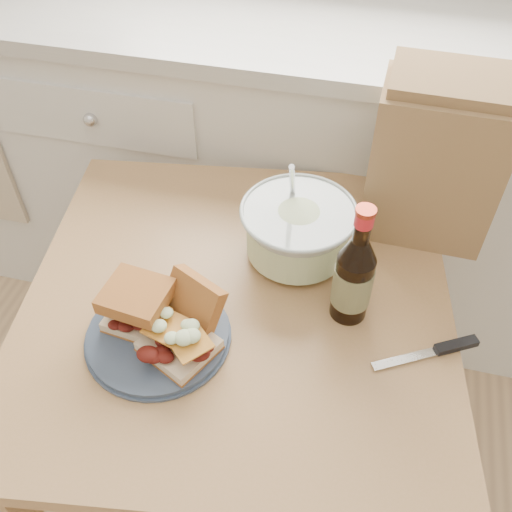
% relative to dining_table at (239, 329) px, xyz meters
% --- Properties ---
extents(cabinet_run, '(2.50, 0.64, 0.94)m').
position_rel_dining_table_xyz_m(cabinet_run, '(0.00, 0.74, -0.12)').
color(cabinet_run, white).
rests_on(cabinet_run, ground).
extents(dining_table, '(0.94, 0.94, 0.69)m').
position_rel_dining_table_xyz_m(dining_table, '(0.00, 0.00, 0.00)').
color(dining_table, tan).
rests_on(dining_table, ground).
extents(plate, '(0.26, 0.26, 0.02)m').
position_rel_dining_table_xyz_m(plate, '(-0.12, -0.13, 0.11)').
color(plate, '#3C4A61').
rests_on(plate, dining_table).
extents(sandwich_left, '(0.12, 0.11, 0.08)m').
position_rel_dining_table_xyz_m(sandwich_left, '(-0.15, -0.11, 0.16)').
color(sandwich_left, beige).
rests_on(sandwich_left, plate).
extents(sandwich_right, '(0.15, 0.20, 0.10)m').
position_rel_dining_table_xyz_m(sandwich_right, '(-0.06, -0.13, 0.15)').
color(sandwich_right, beige).
rests_on(sandwich_right, plate).
extents(coleslaw_bowl, '(0.23, 0.23, 0.23)m').
position_rel_dining_table_xyz_m(coleslaw_bowl, '(0.09, 0.15, 0.16)').
color(coleslaw_bowl, '#AFBDB9').
rests_on(coleslaw_bowl, dining_table).
extents(beer_bottle, '(0.07, 0.07, 0.26)m').
position_rel_dining_table_xyz_m(beer_bottle, '(0.21, 0.02, 0.20)').
color(beer_bottle, black).
rests_on(beer_bottle, dining_table).
extents(knife, '(0.19, 0.12, 0.01)m').
position_rel_dining_table_xyz_m(knife, '(0.39, -0.03, 0.11)').
color(knife, silver).
rests_on(knife, dining_table).
extents(paper_bag, '(0.26, 0.17, 0.33)m').
position_rel_dining_table_xyz_m(paper_bag, '(0.33, 0.30, 0.27)').
color(paper_bag, '#9F7C4D').
rests_on(paper_bag, dining_table).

